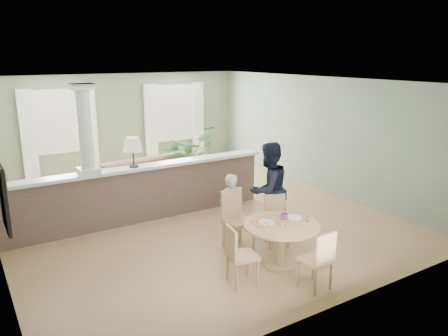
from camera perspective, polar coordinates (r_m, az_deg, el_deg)
ground at (r=9.03m, az=-4.59°, el=-6.09°), size 8.00×8.00×0.00m
room_shell at (r=9.10m, az=-6.82°, el=5.84°), size 7.02×8.02×2.71m
pony_wall at (r=8.60m, az=-11.15°, el=-2.41°), size 5.32×0.38×2.70m
sofa at (r=10.15m, az=-8.88°, el=-1.35°), size 3.01×1.44×0.85m
houseplant at (r=10.49m, az=-4.54°, el=1.37°), size 1.89×1.86×1.58m
dining_table at (r=6.76m, az=7.44°, el=-8.34°), size 1.16×1.16×0.79m
chair_far_boy at (r=7.39m, az=1.56°, el=-6.31°), size 0.48×0.48×0.99m
chair_far_man at (r=7.59m, az=6.81°, el=-6.42°), size 0.50×0.50×0.86m
chair_near at (r=6.23m, az=12.31°, el=-11.44°), size 0.42×0.42×0.87m
chair_side at (r=6.23m, az=1.84°, el=-11.01°), size 0.46×0.46×0.88m
child_person at (r=7.54m, az=0.73°, el=-5.31°), size 0.49×0.37×1.23m
man_person at (r=7.77m, az=5.82°, el=-2.86°), size 0.92×0.77×1.72m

